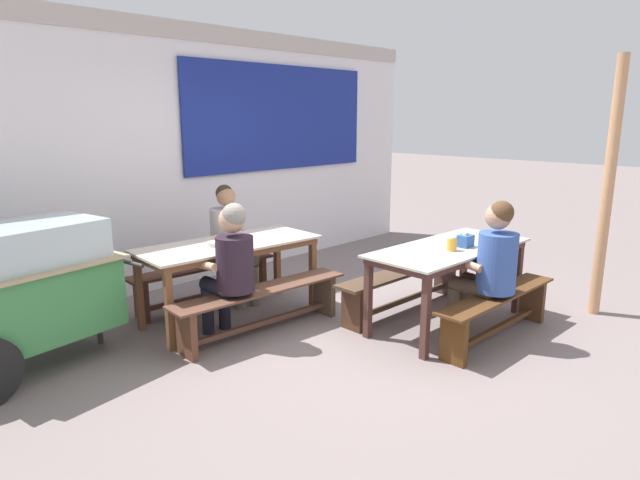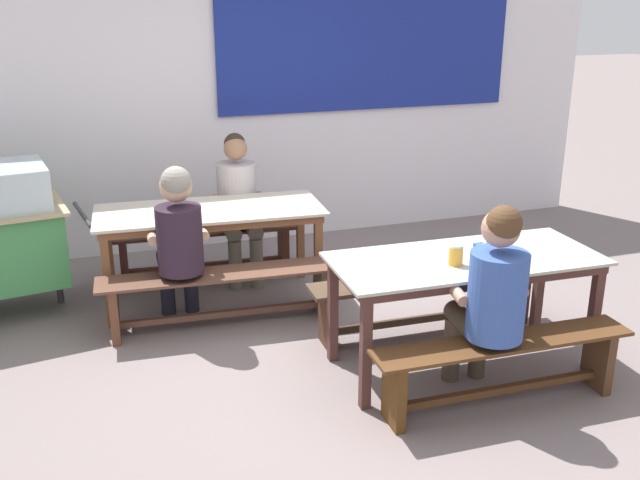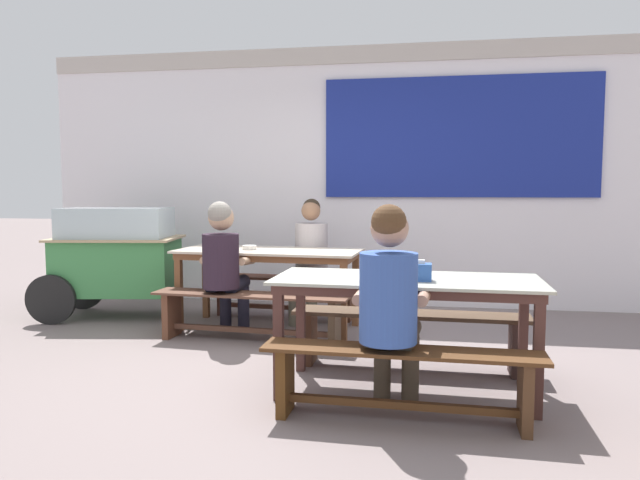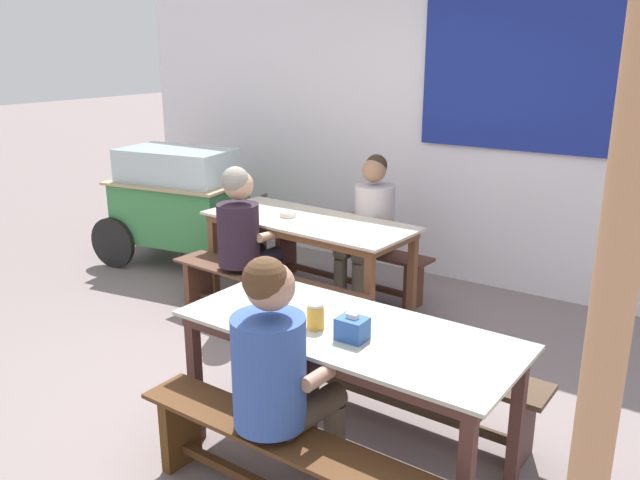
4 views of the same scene
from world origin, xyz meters
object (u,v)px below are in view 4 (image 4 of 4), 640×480
Objects in this scene: food_cart at (178,198)px; soup_bowl at (288,214)px; dining_table_far at (308,228)px; person_near_front at (279,368)px; tissue_box at (352,328)px; person_center_facing at (370,221)px; bench_near_front at (284,464)px; wooden_support_post at (600,393)px; bench_far_front at (266,295)px; bench_near_back at (396,371)px; condiment_jar at (315,316)px; bench_far_back at (345,259)px; dining_table_near at (347,341)px; person_left_back_turned at (244,232)px.

food_cart is 1.57m from soup_bowl.
dining_table_far is 1.74m from food_cart.
person_near_front is 9.42× the size of soup_bowl.
person_center_facing is at bearing 117.69° from tissue_box.
bench_near_front is 1.70m from wooden_support_post.
bench_far_front is 1.50m from bench_near_back.
bench_far_back is at bearing 118.25° from condiment_jar.
bench_near_back is 1.39× the size of person_near_front.
person_center_facing is 2.41m from tissue_box.
dining_table_near is 3.58m from food_cart.
bench_near_back is 1.06m from person_near_front.
person_near_front reaches higher than soup_bowl.
condiment_jar is (2.94, -1.93, 0.16)m from food_cart.
bench_far_back is at bearing 116.30° from bench_near_front.
dining_table_near is 0.99× the size of bench_near_back.
dining_table_near is at bearing -49.73° from dining_table_far.
bench_near_back is at bearing 132.44° from wooden_support_post.
person_near_front reaches higher than bench_far_back.
dining_table_far is 1.42× the size of person_near_front.
bench_far_back is (-1.31, 2.11, -0.40)m from dining_table_near.
person_left_back_turned is at bearing 134.32° from person_near_front.
person_left_back_turned reaches higher than soup_bowl.
dining_table_far is 2.41m from person_near_front.
bench_near_front is (1.37, -1.59, -0.00)m from bench_far_front.
bench_far_back and bench_near_back have the same top height.
wooden_support_post reaches higher than tissue_box.
person_near_front is 1.57m from wooden_support_post.
condiment_jar is 0.99× the size of soup_bowl.
wooden_support_post reaches higher than person_near_front.
condiment_jar reaches higher than bench_far_back.
person_left_back_turned is at bearing 163.07° from bench_far_front.
bench_near_front is 0.96× the size of food_cart.
person_near_front reaches higher than person_left_back_turned.
soup_bowl is at bearing 139.05° from wooden_support_post.
bench_near_back is at bearing 88.44° from bench_near_front.
bench_far_back is 0.65× the size of wooden_support_post.
person_left_back_turned is at bearing 159.14° from bench_near_back.
soup_bowl is at bearing -112.04° from bench_far_back.
food_cart is (-3.06, 2.36, 0.39)m from bench_near_front.
tissue_box reaches higher than dining_table_near.
food_cart is 1.57m from person_left_back_turned.
tissue_box is 0.22m from condiment_jar.
food_cart is (-1.69, 0.76, 0.39)m from bench_far_front.
person_near_front is 2.65m from person_center_facing.
person_near_front is at bearing -95.71° from bench_near_back.
person_near_front is (1.57, -1.61, 0.00)m from person_left_back_turned.
person_left_back_turned reaches higher than bench_far_back.
person_center_facing is 9.31× the size of soup_bowl.
person_near_front is 9.04× the size of tissue_box.
food_cart is at bearing 148.03° from wooden_support_post.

